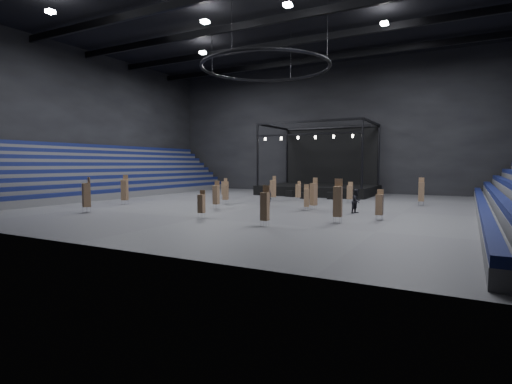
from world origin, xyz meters
The scene contains 30 objects.
floor centered at (0.00, 0.00, 0.00)m, with size 50.00×50.00×0.00m, color #444446.
ceiling centered at (0.00, 0.00, 18.00)m, with size 50.00×42.00×0.20m, color black.
wall_back centered at (0.00, 21.00, 9.00)m, with size 50.00×0.20×18.00m, color black.
wall_front centered at (0.00, -21.00, 9.00)m, with size 50.00×0.20×18.00m, color black.
wall_left centered at (-25.00, 0.00, 9.00)m, with size 0.20×42.00×18.00m, color black.
bleachers_left centered at (-22.94, 0.00, 1.73)m, with size 7.20×40.00×6.40m.
stage centered at (0.00, 16.24, 1.45)m, with size 14.00×10.00×9.20m.
truss_ring centered at (0.00, 0.00, 13.00)m, with size 12.30×12.30×5.15m.
roof_girders centered at (0.00, 0.00, 17.20)m, with size 49.00×30.35×0.70m.
floodlights centered at (0.00, -4.00, 16.60)m, with size 28.60×16.60×0.25m.
flight_case_left centered at (-1.81, 10.25, 0.39)m, with size 1.16×0.58×0.78m, color black.
flight_case_mid centered at (0.78, 8.46, 0.35)m, with size 1.05×0.52×0.70m, color black.
flight_case_right centered at (3.74, 9.36, 0.40)m, with size 1.21×0.60×0.81m, color black.
chair_stack_0 centered at (-1.33, 4.49, 1.36)m, with size 0.62×0.62×2.68m.
chair_stack_1 centered at (5.89, -11.69, 1.33)m, with size 0.49×0.49×2.61m.
chair_stack_2 centered at (-4.14, -0.55, 1.18)m, with size 0.58×0.58×2.22m.
chair_stack_3 centered at (-7.58, 4.61, 1.23)m, with size 0.60×0.60×2.33m.
chair_stack_4 centered at (-10.29, -11.96, 1.48)m, with size 0.71×0.71×2.88m.
chair_stack_5 centered at (13.25, 6.53, 1.38)m, with size 0.58×0.58×2.67m.
chair_stack_6 centered at (-12.36, -5.88, 1.48)m, with size 0.65×0.65×2.90m.
chair_stack_7 centered at (11.70, -5.37, 1.14)m, with size 0.48×0.48×2.18m.
chair_stack_8 centered at (6.64, 5.79, 1.15)m, with size 0.50×0.50×2.15m.
chair_stack_9 centered at (-2.51, -4.66, 1.28)m, with size 0.52×0.52×2.48m.
chair_stack_10 centered at (0.96, 6.00, 1.10)m, with size 0.53×0.53×2.12m.
chair_stack_11 centered at (5.47, -1.59, 1.41)m, with size 0.63×0.63×2.78m.
chair_stack_12 centered at (-0.11, -10.18, 1.07)m, with size 0.47×0.47×2.03m.
chair_stack_13 centered at (5.15, -2.46, 1.16)m, with size 0.56×0.56×2.24m.
chair_stack_14 centered at (9.54, -8.17, 1.52)m, with size 0.59×0.59×2.98m.
man_center centered at (0.40, -0.29, 0.99)m, with size 0.72×0.48×1.99m, color black.
crew_member centered at (9.28, -2.13, 0.98)m, with size 0.95×0.74×1.95m, color black.
Camera 1 is at (17.17, -34.01, 3.94)m, focal length 28.00 mm.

